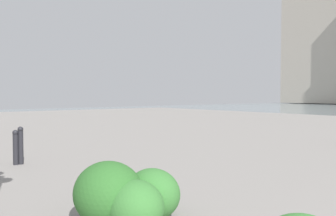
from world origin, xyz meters
The scene contains 6 objects.
building_highrise centered at (33.75, -68.79, 15.62)m, with size 17.16×10.23×31.25m.
bollard_near centered at (8.75, -1.17, 0.47)m, with size 0.13×0.13×0.90m.
bollard_mid centered at (8.75, -1.05, 0.43)m, with size 0.13×0.13×0.82m.
shrub_low centered at (3.68, -1.09, 0.32)m, with size 0.74×0.67×0.63m.
shrub_wide centered at (4.09, -0.96, 0.40)m, with size 0.95×0.86×0.81m.
shrub_tall centered at (3.93, -1.52, 0.33)m, with size 0.78×0.71×0.67m.
Camera 1 is at (0.34, 1.08, 1.64)m, focal length 36.21 mm.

